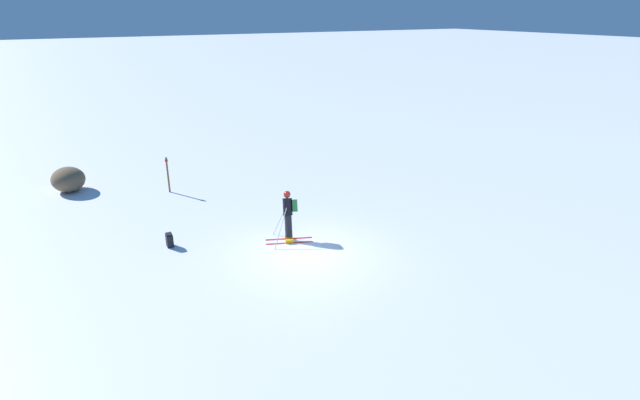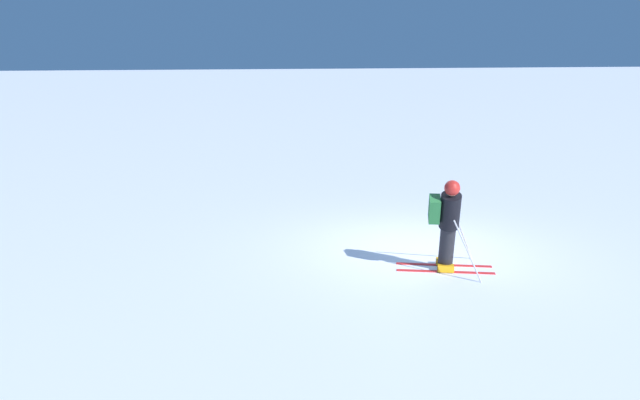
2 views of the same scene
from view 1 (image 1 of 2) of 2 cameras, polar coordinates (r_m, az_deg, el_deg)
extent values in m
plane|color=white|center=(17.20, -1.73, -6.24)|extent=(300.00, 300.00, 0.00)
cube|color=red|center=(18.34, -3.59, -4.43)|extent=(0.71, 1.61, 0.01)
cube|color=red|center=(18.02, -3.50, -4.92)|extent=(0.71, 1.61, 0.01)
cube|color=orange|center=(18.31, -3.59, -4.24)|extent=(0.23, 0.31, 0.12)
cube|color=orange|center=(17.99, -3.51, -4.73)|extent=(0.23, 0.31, 0.12)
cylinder|color=black|center=(18.14, -3.62, -3.02)|extent=(0.58, 0.43, 0.84)
cylinder|color=black|center=(18.10, -3.73, -0.78)|extent=(0.62, 0.51, 0.70)
sphere|color=tan|center=(18.10, -3.79, 0.56)|extent=(0.35, 0.32, 0.29)
sphere|color=#AD231E|center=(18.10, -3.80, 0.65)|extent=(0.41, 0.36, 0.33)
cube|color=#236633|center=(18.12, -2.92, -0.64)|extent=(0.45, 0.32, 0.51)
cylinder|color=#B7B7BC|center=(18.52, -4.66, -2.42)|extent=(0.22, 0.49, 1.07)
cylinder|color=#B7B7BC|center=(17.72, -4.50, -3.27)|extent=(0.63, 0.81, 1.23)
cube|color=black|center=(18.44, -16.81, -4.48)|extent=(0.31, 0.23, 0.44)
cube|color=black|center=(18.34, -16.89, -3.77)|extent=(0.28, 0.21, 0.06)
ellipsoid|color=brown|center=(25.64, -26.84, 2.12)|extent=(1.72, 1.46, 1.12)
cylinder|color=brown|center=(23.67, -16.99, 2.77)|extent=(0.08, 0.08, 1.65)
cylinder|color=red|center=(23.48, -17.16, 4.33)|extent=(0.13, 0.13, 0.10)
camera|label=2|loc=(27.43, -3.13, 12.27)|focal=35.00mm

